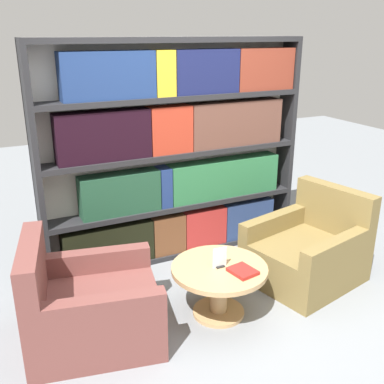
{
  "coord_description": "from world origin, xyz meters",
  "views": [
    {
      "loc": [
        -1.71,
        -2.59,
        2.2
      ],
      "look_at": [
        -0.14,
        0.67,
        0.91
      ],
      "focal_mm": 42.0,
      "sensor_mm": 36.0,
      "label": 1
    }
  ],
  "objects": [
    {
      "name": "armchair_right",
      "position": [
        0.9,
        0.31,
        0.27
      ],
      "size": [
        1.1,
        1.01,
        0.83
      ],
      "rotation": [
        0.0,
        0.0,
        -1.35
      ],
      "color": "olive",
      "rests_on": "ground_plane"
    },
    {
      "name": "armchair_left",
      "position": [
        -1.17,
        0.31,
        0.27
      ],
      "size": [
        1.09,
        0.99,
        0.83
      ],
      "rotation": [
        0.0,
        0.0,
        1.37
      ],
      "color": "brown",
      "rests_on": "ground_plane"
    },
    {
      "name": "coffee_table",
      "position": [
        -0.14,
        0.16,
        0.31
      ],
      "size": [
        0.77,
        0.77,
        0.44
      ],
      "color": "tan",
      "rests_on": "ground_plane"
    },
    {
      "name": "bookshelf",
      "position": [
        0.03,
        1.33,
        1.07
      ],
      "size": [
        2.67,
        0.3,
        2.16
      ],
      "color": "silver",
      "rests_on": "ground_plane"
    },
    {
      "name": "table_sign",
      "position": [
        -0.14,
        0.16,
        0.51
      ],
      "size": [
        0.12,
        0.06,
        0.17
      ],
      "color": "black",
      "rests_on": "coffee_table"
    },
    {
      "name": "stray_book",
      "position": [
        -0.02,
        0.0,
        0.45
      ],
      "size": [
        0.21,
        0.23,
        0.03
      ],
      "color": "maroon",
      "rests_on": "coffee_table"
    },
    {
      "name": "ground_plane",
      "position": [
        0.0,
        0.0,
        0.0
      ],
      "size": [
        14.0,
        14.0,
        0.0
      ],
      "primitive_type": "plane",
      "color": "gray"
    }
  ]
}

